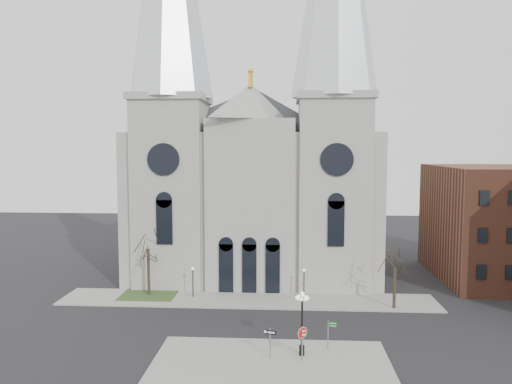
# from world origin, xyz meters

# --- Properties ---
(ground) EXTENTS (160.00, 160.00, 0.00)m
(ground) POSITION_xyz_m (0.00, 0.00, 0.00)
(ground) COLOR black
(ground) RESTS_ON ground
(sidewalk_near) EXTENTS (18.00, 10.00, 0.14)m
(sidewalk_near) POSITION_xyz_m (3.00, -5.00, 0.07)
(sidewalk_near) COLOR gray
(sidewalk_near) RESTS_ON ground
(sidewalk_far) EXTENTS (40.00, 6.00, 0.14)m
(sidewalk_far) POSITION_xyz_m (0.00, 11.00, 0.07)
(sidewalk_far) COLOR gray
(sidewalk_far) RESTS_ON ground
(grass_patch) EXTENTS (6.00, 5.00, 0.18)m
(grass_patch) POSITION_xyz_m (-11.00, 12.00, 0.09)
(grass_patch) COLOR #29421C
(grass_patch) RESTS_ON ground
(cathedral) EXTENTS (33.00, 26.66, 54.00)m
(cathedral) POSITION_xyz_m (0.00, 22.86, 18.48)
(cathedral) COLOR #9A988F
(cathedral) RESTS_ON ground
(bg_building_brick) EXTENTS (14.00, 18.00, 14.00)m
(bg_building_brick) POSITION_xyz_m (30.00, 22.00, 7.00)
(bg_building_brick) COLOR brown
(bg_building_brick) RESTS_ON ground
(tree_left) EXTENTS (3.20, 3.20, 7.50)m
(tree_left) POSITION_xyz_m (-11.00, 12.00, 5.58)
(tree_left) COLOR black
(tree_left) RESTS_ON ground
(tree_right) EXTENTS (3.20, 3.20, 6.00)m
(tree_right) POSITION_xyz_m (15.00, 9.00, 4.47)
(tree_right) COLOR black
(tree_right) RESTS_ON ground
(ped_lamp_left) EXTENTS (0.32, 0.32, 3.26)m
(ped_lamp_left) POSITION_xyz_m (-6.00, 11.50, 2.33)
(ped_lamp_left) COLOR black
(ped_lamp_left) RESTS_ON sidewalk_far
(ped_lamp_right) EXTENTS (0.32, 0.32, 3.26)m
(ped_lamp_right) POSITION_xyz_m (6.00, 11.50, 2.33)
(ped_lamp_right) COLOR black
(ped_lamp_right) RESTS_ON sidewalk_far
(stop_sign) EXTENTS (0.91, 0.32, 2.64)m
(stop_sign) POSITION_xyz_m (5.35, -4.10, 2.01)
(stop_sign) COLOR slate
(stop_sign) RESTS_ON sidewalk_near
(globe_lamp) EXTENTS (1.26, 1.26, 5.08)m
(globe_lamp) POSITION_xyz_m (5.35, -3.16, 3.33)
(globe_lamp) COLOR black
(globe_lamp) RESTS_ON sidewalk_near
(one_way_sign) EXTENTS (0.98, 0.30, 2.30)m
(one_way_sign) POSITION_xyz_m (2.90, -3.78, 1.68)
(one_way_sign) COLOR slate
(one_way_sign) RESTS_ON sidewalk_near
(street_name_sign) EXTENTS (0.73, 0.18, 2.30)m
(street_name_sign) POSITION_xyz_m (7.57, -1.77, 1.49)
(street_name_sign) COLOR slate
(street_name_sign) RESTS_ON sidewalk_near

